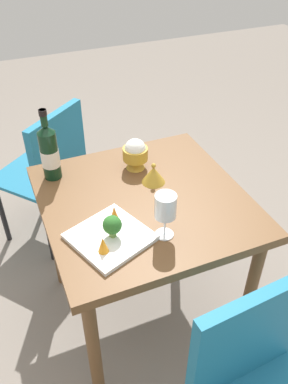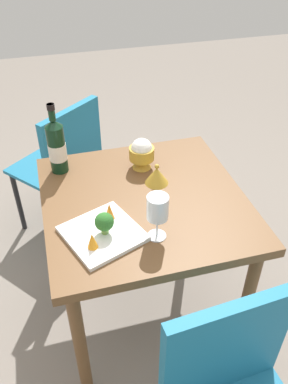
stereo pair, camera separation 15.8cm
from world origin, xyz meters
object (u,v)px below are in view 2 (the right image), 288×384
wine_bottle (57,146)px  wine_glass (158,209)px  serving_plate (103,233)px  rice_bowl (142,153)px  carrot_garnish_right (92,241)px  carrot_garnish_left (109,211)px  rice_bowl_lid (157,175)px  chair_near_window (65,159)px  broccoli_floret (104,222)px

wine_bottle → wine_glass: (0.51, 0.29, 0.01)m
serving_plate → rice_bowl: bearing=147.1°
rice_bowl → carrot_garnish_right: (0.45, -0.29, -0.03)m
wine_glass → carrot_garnish_left: 0.20m
serving_plate → rice_bowl_lid: bearing=132.4°
rice_bowl_lid → carrot_garnish_right: bearing=-45.4°
wine_glass → rice_bowl: wine_glass is taller
chair_near_window → rice_bowl: 0.63m
wine_bottle → broccoli_floret: size_ratio=3.67×
chair_near_window → wine_glass: wine_glass is taller
chair_near_window → serving_plate: size_ratio=2.63×
chair_near_window → wine_bottle: wine_bottle is taller
chair_near_window → broccoli_floret: size_ratio=9.91×
chair_near_window → rice_bowl: size_ratio=6.00×
rice_bowl_lid → broccoli_floret: 0.37m
wine_bottle → wine_glass: size_ratio=1.76×
rice_bowl → carrot_garnish_right: size_ratio=2.32×
chair_near_window → serving_plate: 0.88m
chair_near_window → wine_glass: size_ratio=4.75×
broccoli_floret → carrot_garnish_right: size_ratio=1.41×
wine_bottle → carrot_garnish_right: bearing=6.6°
rice_bowl_lid → carrot_garnish_right: size_ratio=1.64×
wine_bottle → carrot_garnish_left: wine_bottle is taller
serving_plate → carrot_garnish_left: bearing=148.4°
rice_bowl → carrot_garnish_left: size_ratio=2.04×
broccoli_floret → carrot_garnish_left: size_ratio=1.24×
wine_glass → rice_bowl_lid: wine_glass is taller
wine_glass → carrot_garnish_left: (-0.12, -0.15, -0.08)m
wine_glass → rice_bowl: 0.45m
chair_near_window → wine_bottle: 0.51m
rice_bowl → carrot_garnish_left: rice_bowl is taller
chair_near_window → carrot_garnish_left: bearing=-122.2°
rice_bowl → carrot_garnish_right: bearing=-33.1°
serving_plate → carrot_garnish_right: carrot_garnish_right is taller
carrot_garnish_left → wine_bottle: bearing=-159.5°
chair_near_window → rice_bowl_lid: size_ratio=8.50×
carrot_garnish_left → rice_bowl: bearing=146.9°
chair_near_window → wine_bottle: (0.40, -0.04, 0.32)m
rice_bowl_lid → broccoli_floret: size_ratio=1.17×
rice_bowl_lid → carrot_garnish_left: rice_bowl_lid is taller
chair_near_window → wine_glass: (0.91, 0.25, 0.33)m
wine_glass → serving_plate: (-0.06, -0.19, -0.12)m
rice_bowl_lid → wine_glass: bearing=-16.5°
carrot_garnish_left → rice_bowl_lid: bearing=128.4°
wine_bottle → rice_bowl_lid: wine_bottle is taller
chair_near_window → carrot_garnish_right: bearing=-128.6°
rice_bowl_lid → rice_bowl: bearing=-166.8°
rice_bowl_lid → carrot_garnish_left: (0.19, -0.24, 0.01)m
carrot_garnish_right → wine_glass: bearing=92.3°
wine_glass → carrot_garnish_left: bearing=-129.5°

